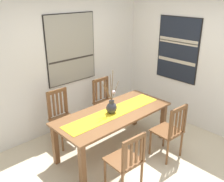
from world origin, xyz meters
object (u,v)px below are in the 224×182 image
object	(u,v)px
chair_1	(170,130)
painting_on_side_wall	(178,49)
centerpiece_vase	(112,106)
painting_on_back_wall	(71,49)
chair_3	(62,116)
chair_2	(105,102)
dining_table	(114,118)
chair_0	(126,160)

from	to	relation	value
chair_1	painting_on_side_wall	bearing A→B (deg)	32.37
centerpiece_vase	painting_on_back_wall	size ratio (longest dim) A/B	0.55
centerpiece_vase	chair_3	bearing A→B (deg)	119.54
chair_3	painting_on_back_wall	world-z (taller)	painting_on_back_wall
painting_on_back_wall	chair_1	bearing A→B (deg)	-77.67
painting_on_side_wall	chair_3	bearing A→B (deg)	161.18
chair_2	chair_1	bearing A→B (deg)	-89.64
dining_table	chair_1	distance (m)	0.94
centerpiece_vase	painting_on_side_wall	size ratio (longest dim) A/B	0.56
chair_0	chair_3	bearing A→B (deg)	88.70
dining_table	chair_1	xyz separation A→B (m)	(0.52, -0.78, -0.12)
dining_table	chair_2	distance (m)	0.95
dining_table	painting_on_back_wall	size ratio (longest dim) A/B	1.54
chair_0	centerpiece_vase	bearing A→B (deg)	59.01
dining_table	chair_2	xyz separation A→B (m)	(0.51, 0.79, -0.13)
chair_0	chair_2	size ratio (longest dim) A/B	0.96
chair_1	centerpiece_vase	bearing A→B (deg)	125.82
chair_0	painting_on_back_wall	size ratio (longest dim) A/B	0.70
dining_table	painting_on_side_wall	distance (m)	1.99
chair_0	chair_3	distance (m)	1.62
chair_2	chair_3	world-z (taller)	chair_3
centerpiece_vase	chair_1	size ratio (longest dim) A/B	0.74
centerpiece_vase	painting_on_back_wall	distance (m)	1.45
centerpiece_vase	painting_on_side_wall	distance (m)	1.94
chair_0	painting_on_side_wall	distance (m)	2.67
chair_1	painting_on_side_wall	distance (m)	1.80
chair_2	painting_on_side_wall	bearing A→B (deg)	-30.95
dining_table	painting_on_back_wall	bearing A→B (deg)	86.64
chair_0	painting_on_back_wall	distance (m)	2.41
chair_0	chair_3	xyz separation A→B (m)	(0.04, 1.62, 0.03)
centerpiece_vase	painting_on_back_wall	xyz separation A→B (m)	(0.12, 1.25, 0.72)
chair_1	chair_2	bearing A→B (deg)	90.36
painting_on_back_wall	chair_0	bearing A→B (deg)	-106.46
centerpiece_vase	chair_3	distance (m)	0.98
chair_3	painting_on_side_wall	world-z (taller)	painting_on_side_wall
chair_0	painting_on_side_wall	bearing A→B (deg)	19.99
centerpiece_vase	chair_2	xyz separation A→B (m)	(0.55, 0.79, -0.35)
centerpiece_vase	chair_1	distance (m)	1.02
dining_table	chair_1	size ratio (longest dim) A/B	2.09
chair_3	dining_table	bearing A→B (deg)	-58.05
chair_1	painting_on_side_wall	xyz separation A→B (m)	(1.27, 0.80, 0.99)
chair_1	chair_3	bearing A→B (deg)	122.74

